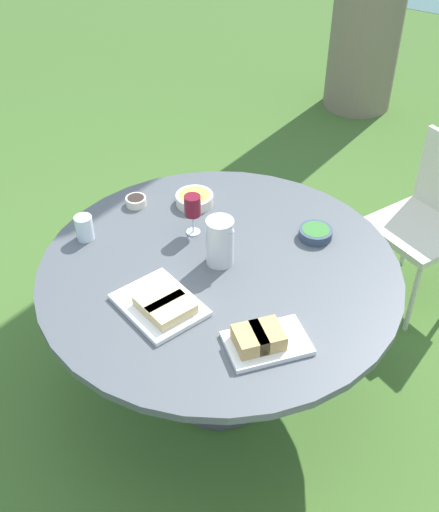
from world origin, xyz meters
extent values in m
plane|color=#446B2B|center=(0.00, 0.00, 0.00)|extent=(40.00, 40.00, 0.00)
cylinder|color=#4C4C51|center=(0.00, 0.00, 0.01)|extent=(0.46, 0.46, 0.02)
cylinder|color=#4C4C51|center=(0.00, 0.00, 0.37)|extent=(0.11, 0.11, 0.71)
cylinder|color=#4C5156|center=(0.00, 0.00, 0.74)|extent=(1.46, 1.46, 0.03)
cube|color=beige|center=(0.52, 1.10, 0.45)|extent=(0.58, 0.57, 0.04)
cylinder|color=beige|center=(0.27, 1.02, 0.22)|extent=(0.03, 0.03, 0.43)
cylinder|color=beige|center=(0.62, 0.85, 0.22)|extent=(0.03, 0.03, 0.43)
cylinder|color=beige|center=(0.42, 1.35, 0.22)|extent=(0.03, 0.03, 0.43)
cylinder|color=silver|center=(-0.02, 0.03, 0.86)|extent=(0.11, 0.11, 0.20)
cone|color=silver|center=(0.03, 0.03, 0.95)|extent=(0.03, 0.03, 0.02)
cylinder|color=silver|center=(-0.22, 0.14, 0.76)|extent=(0.06, 0.06, 0.01)
cylinder|color=silver|center=(-0.22, 0.14, 0.81)|extent=(0.01, 0.01, 0.09)
cylinder|color=maroon|center=(-0.22, 0.14, 0.90)|extent=(0.07, 0.07, 0.09)
cube|color=white|center=(-0.07, -0.31, 0.77)|extent=(0.39, 0.34, 0.02)
cube|color=#E0C184|center=(0.00, -0.33, 0.80)|extent=(0.16, 0.19, 0.04)
cube|color=#E0C184|center=(-0.07, -0.31, 0.80)|extent=(0.16, 0.19, 0.04)
cube|color=white|center=(0.36, -0.27, 0.77)|extent=(0.33, 0.34, 0.02)
cube|color=tan|center=(0.32, -0.32, 0.81)|extent=(0.16, 0.16, 0.06)
cube|color=tan|center=(0.36, -0.27, 0.81)|extent=(0.16, 0.16, 0.06)
cylinder|color=beige|center=(-0.33, 0.32, 0.78)|extent=(0.17, 0.17, 0.05)
cylinder|color=#E0C147|center=(-0.33, 0.32, 0.80)|extent=(0.14, 0.14, 0.02)
cylinder|color=#334256|center=(0.24, 0.38, 0.78)|extent=(0.14, 0.14, 0.04)
cylinder|color=#387533|center=(0.24, 0.38, 0.79)|extent=(0.12, 0.12, 0.02)
cylinder|color=beige|center=(-0.55, 0.18, 0.78)|extent=(0.09, 0.09, 0.04)
cylinder|color=#2D231E|center=(-0.55, 0.18, 0.79)|extent=(0.08, 0.08, 0.02)
cylinder|color=silver|center=(-0.58, -0.13, 0.82)|extent=(0.07, 0.07, 0.11)
camera|label=1|loc=(1.02, -1.66, 2.42)|focal=45.00mm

